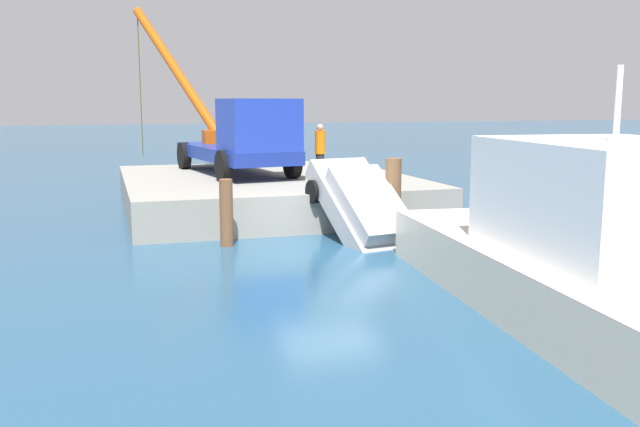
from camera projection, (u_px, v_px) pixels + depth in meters
ground at (329, 248)px, 17.26m from camera, size 200.00×200.00×0.00m
dock at (266, 192)px, 23.73m from camera, size 10.43×9.37×1.11m
crane_truck at (240, 136)px, 23.58m from camera, size 10.68×4.71×6.44m
dock_worker at (320, 150)px, 23.16m from camera, size 0.34×0.34×1.77m
salvaged_car at (369, 219)px, 17.93m from camera, size 4.26×2.53×3.18m
piling_near at (226, 213)px, 17.35m from camera, size 0.34×0.34×1.70m
piling_mid at (393, 198)px, 18.53m from camera, size 0.42×0.42×2.12m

